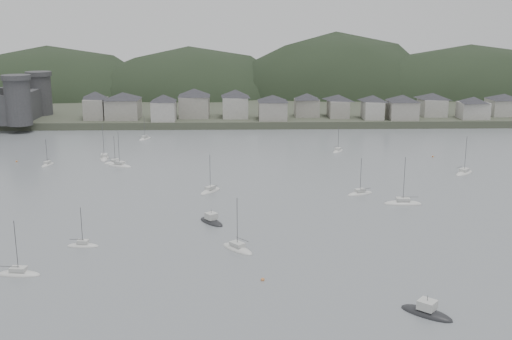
{
  "coord_description": "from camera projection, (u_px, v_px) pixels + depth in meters",
  "views": [
    {
      "loc": [
        -4.47,
        -82.36,
        44.34
      ],
      "look_at": [
        0.0,
        75.0,
        6.0
      ],
      "focal_mm": 43.6,
      "sensor_mm": 36.0,
      "label": 1
    }
  ],
  "objects": [
    {
      "name": "ground",
      "position": [
        271.0,
        331.0,
        90.6
      ],
      "size": [
        900.0,
        900.0,
        0.0
      ],
      "primitive_type": "plane",
      "color": "slate",
      "rests_on": "ground"
    },
    {
      "name": "far_shore_land",
      "position": [
        246.0,
        92.0,
        376.75
      ],
      "size": [
        900.0,
        250.0,
        3.0
      ],
      "primitive_type": "cube",
      "color": "#383D2D",
      "rests_on": "ground"
    },
    {
      "name": "forested_ridge",
      "position": [
        255.0,
        119.0,
        355.05
      ],
      "size": [
        851.55,
        103.94,
        102.57
      ],
      "color": "black",
      "rests_on": "ground"
    },
    {
      "name": "waterfront_town",
      "position": [
        366.0,
        104.0,
        268.01
      ],
      "size": [
        451.48,
        28.46,
        12.92
      ],
      "color": "gray",
      "rests_on": "far_shore_land"
    },
    {
      "name": "moored_fleet",
      "position": [
        231.0,
        202.0,
        153.89
      ],
      "size": [
        258.74,
        176.19,
        13.47
      ],
      "color": "silver",
      "rests_on": "ground"
    },
    {
      "name": "motor_launch_near",
      "position": [
        427.0,
        313.0,
        95.73
      ],
      "size": [
        8.38,
        7.85,
        4.01
      ],
      "rotation": [
        0.0,
        0.0,
        0.85
      ],
      "color": "black",
      "rests_on": "ground"
    },
    {
      "name": "motor_launch_far",
      "position": [
        211.0,
        221.0,
        138.89
      ],
      "size": [
        6.91,
        7.96,
        3.87
      ],
      "rotation": [
        0.0,
        0.0,
        3.78
      ],
      "color": "black",
      "rests_on": "ground"
    },
    {
      "name": "mooring_buoys",
      "position": [
        215.0,
        221.0,
        139.61
      ],
      "size": [
        135.7,
        123.49,
        0.7
      ],
      "color": "#C67A42",
      "rests_on": "ground"
    }
  ]
}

